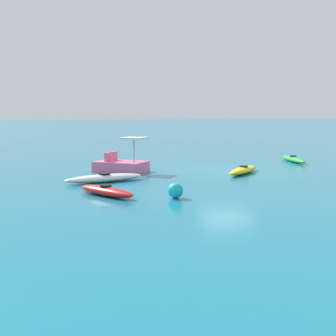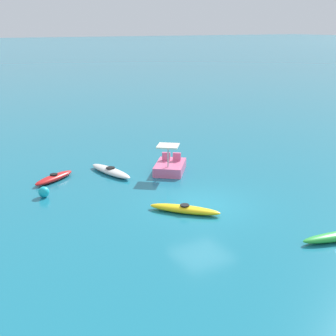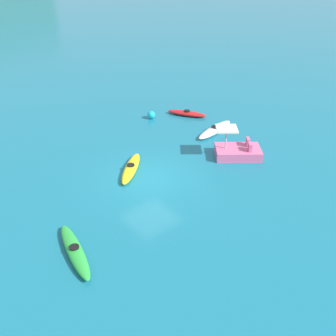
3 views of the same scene
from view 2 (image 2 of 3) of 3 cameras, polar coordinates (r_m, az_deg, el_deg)
The scene contains 6 objects.
ground_plane at distance 20.87m, azimuth 4.26°, elevation -4.57°, with size 600.00×600.00×0.00m, color #19728C.
kayak_white at distance 25.26m, azimuth -7.06°, elevation -0.37°, with size 3.39×1.42×0.37m.
kayak_yellow at distance 19.96m, azimuth 2.06°, elevation -5.07°, with size 2.72×2.55×0.37m.
kayak_red at distance 24.68m, azimuth -13.80°, elevation -1.17°, with size 1.87×2.58×0.37m.
pedal_boat_pink at distance 25.37m, azimuth 0.24°, elevation 0.25°, with size 2.81×2.67×1.68m.
buoy_cyan at distance 22.44m, azimuth -14.99°, elevation -2.86°, with size 0.51×0.51×0.51m, color #19B7C6.
Camera 2 is at (-15.98, 11.00, 7.70)m, focal length 49.70 mm.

